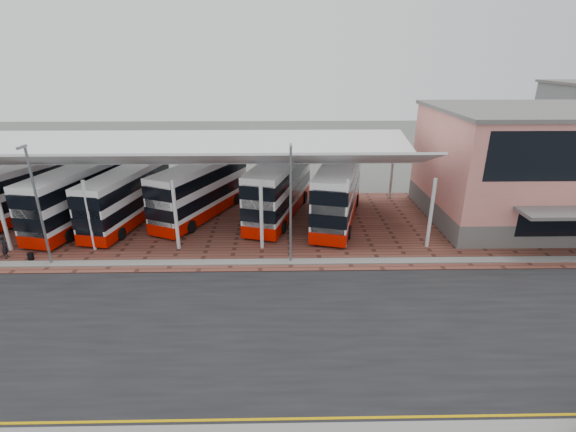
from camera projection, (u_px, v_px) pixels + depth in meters
The scene contains 18 objects.
ground at pixel (256, 317), 22.28m from camera, with size 140.00×140.00×0.00m, color #4C4F4A.
road at pixel (255, 329), 21.35m from camera, with size 120.00×14.00×0.02m, color black.
forecourt at pixel (288, 224), 34.42m from camera, with size 72.00×16.00×0.06m, color brown.
north_kerb at pixel (261, 262), 28.03m from camera, with size 120.00×0.80×0.14m, color slate.
yellow_line_near at pixel (246, 426), 15.75m from camera, with size 120.00×0.12×0.01m, color #BF8E00.
yellow_line_far at pixel (247, 420), 16.03m from camera, with size 120.00×0.12×0.01m, color #BF8E00.
canopy at pixel (188, 153), 33.05m from camera, with size 37.00×11.63×7.07m.
terminal at pixel (545, 166), 33.98m from camera, with size 18.40×14.40×9.25m.
lamp_west at pixel (38, 203), 26.29m from camera, with size 0.16×0.90×8.07m.
lamp_east at pixel (291, 202), 26.58m from camera, with size 0.16×0.90×8.07m.
bus_0 at pixel (10, 196), 34.02m from camera, with size 6.05×11.13×4.50m.
bus_1 at pixel (81, 196), 33.85m from camera, with size 4.96×11.74×4.71m.
bus_2 at pixel (127, 197), 33.98m from camera, with size 4.54×10.96×4.40m.
bus_3 at pixel (202, 190), 35.39m from camera, with size 6.97×11.31×4.63m.
bus_4 at pixel (280, 188), 35.43m from camera, with size 5.87×12.11×4.87m.
bus_5 at pixel (338, 192), 34.44m from camera, with size 5.59×12.10×4.86m.
pedestrian at pixel (4, 246), 28.40m from camera, with size 0.62×0.41×1.70m, color black.
suitcase at pixel (31, 256), 28.28m from camera, with size 0.31×0.22×0.54m, color black.
Camera 1 is at (1.34, -18.82, 13.16)m, focal length 26.00 mm.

